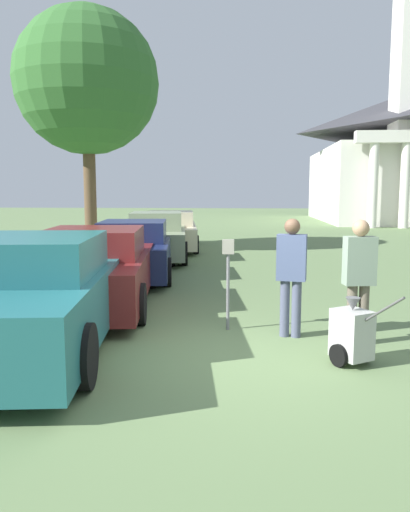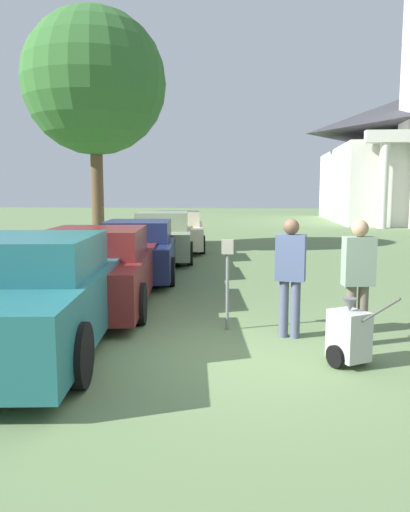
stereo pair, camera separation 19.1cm
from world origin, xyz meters
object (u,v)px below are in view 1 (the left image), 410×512
Objects in this scene: parked_car_sage at (157,237)px; equipment_cart at (352,334)px; person_supervisor at (359,274)px; parked_car_maroon at (96,269)px; parked_car_navy at (134,250)px; person_worker at (291,270)px; parked_car_cream at (171,231)px; church at (388,147)px; parked_car_teal at (39,295)px; parking_meter at (228,267)px.

parked_car_sage reaches higher than equipment_cart.
parked_car_maroon is at bearing -34.56° from person_supervisor.
parked_car_navy is (-0.00, 3.26, -0.02)m from parked_car_maroon.
person_worker reaches higher than parked_car_sage.
parked_car_cream is at bearing 82.70° from parked_car_sage.
parked_car_navy is 2.85× the size of person_supervisor.
parked_car_sage is 0.90× the size of parked_car_cream.
parked_car_sage is 9.07m from person_worker.
equipment_cart is at bearing -105.79° from church.
parked_car_cream is at bearing -61.78° from person_worker.
person_worker is at bearing -35.16° from parked_car_maroon.
person_worker is 0.07× the size of church.
person_worker is (3.47, 0.78, 0.27)m from parked_car_teal.
parked_car_navy is 0.92× the size of parked_car_cream.
parked_car_sage is 0.20× the size of church.
church reaches higher than parked_car_cream.
parked_car_sage reaches higher than parked_car_navy.
parked_car_navy is 6.18m from person_worker.
equipment_cart is at bearing 130.82° from person_worker.
person_supervisor reaches higher than parked_car_maroon.
parked_car_sage is at bearing -56.38° from person_worker.
equipment_cart is at bearing -63.83° from parked_car_navy.
church reaches higher than parked_car_navy.
person_worker is (3.47, -11.27, 0.34)m from parked_car_cream.
parked_car_navy is 3.28m from parked_car_sage.
parking_meter is 0.06× the size of church.
parked_car_sage is 2.81× the size of person_worker.
person_worker is at bearing -63.04° from parked_car_navy.
parked_car_sage is at bearing 82.71° from parked_car_maroon.
equipment_cart is (4.12, -6.24, -0.27)m from parked_car_navy.
parked_car_sage reaches higher than parked_car_cream.
person_supervisor is at bearing -76.60° from parked_car_cream.
parking_meter is at bearing -38.33° from parked_car_maroon.
parking_meter reaches higher than equipment_cart.
church reaches higher than equipment_cart.
parked_car_teal is at bearing 23.76° from person_worker.
person_supervisor is at bearing -33.33° from parked_car_maroon.
person_worker is at bearing 5.36° from parked_car_teal.
parking_meter is (2.54, -10.96, 0.32)m from parked_car_cream.
parked_car_maroon is 1.02× the size of parked_car_navy.
equipment_cart is (4.12, -12.41, -0.27)m from parked_car_cream.
parked_car_maroon is at bearing 148.96° from parking_meter.
parked_car_navy and parked_car_cream have the same top height.
parked_car_sage is at bearing 107.47° from parking_meter.
church is (13.02, 25.23, 4.67)m from parked_car_navy.
parked_car_maroon is at bearing -114.56° from church.
parked_car_teal is 9.15m from parked_car_sage.
parked_car_sage is at bearing -97.30° from parked_car_cream.
equipment_cart is at bearing -43.12° from parked_car_maroon.
church is at bearing 48.37° from parked_car_cream.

